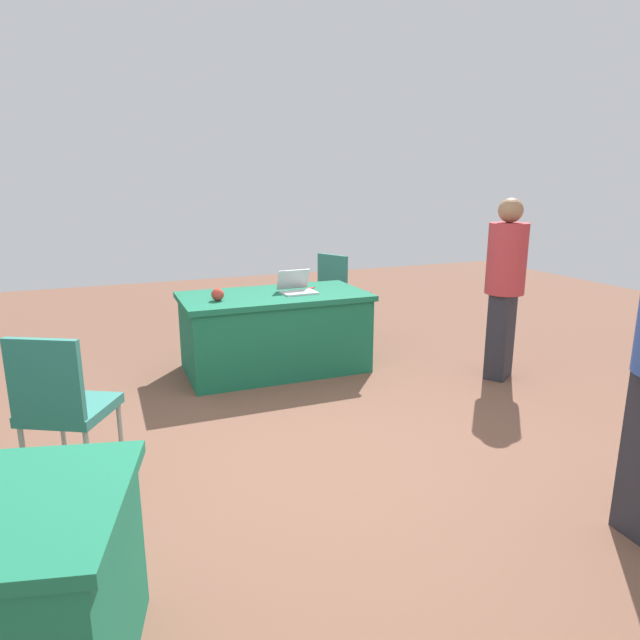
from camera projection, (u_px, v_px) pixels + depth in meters
ground_plane at (305, 464)px, 3.51m from camera, size 14.40×14.40×0.00m
table_foreground at (275, 332)px, 5.22m from camera, size 1.72×0.93×0.74m
chair_aisle at (340, 289)px, 6.31m from camera, size 0.58×0.58×0.96m
chair_by_pillar at (62, 402)px, 3.10m from camera, size 0.60×0.60×0.95m
person_attendee_standing at (505, 281)px, 4.88m from camera, size 0.47×0.47×1.61m
laptop_silver at (297, 288)px, 5.18m from camera, size 0.33×0.30×0.21m
yarn_ball at (218, 294)px, 4.82m from camera, size 0.11×0.11×0.11m
scissors_red at (310, 289)px, 5.35m from camera, size 0.15×0.16×0.01m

